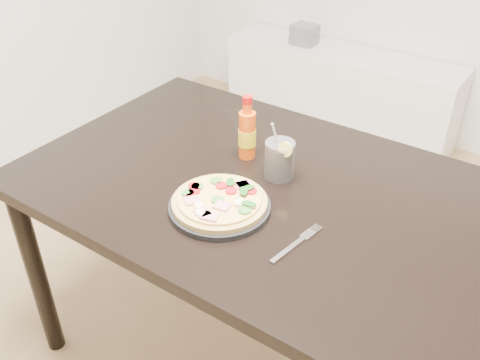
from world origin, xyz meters
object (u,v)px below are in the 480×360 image
Objects in this scene: hot_sauce_bottle at (247,134)px; dining_table at (263,207)px; media_console at (339,91)px; plate at (220,207)px; pizza at (220,201)px; fork at (298,242)px; cola_cup at (279,160)px.

dining_table is at bearing -38.37° from hot_sauce_bottle.
dining_table reaches higher than media_console.
plate is 2.02m from media_console.
media_console is (-0.41, 1.62, -0.58)m from hot_sauce_bottle.
pizza is 0.24m from fork.
plate is 0.02m from pizza.
cola_cup is 0.13× the size of media_console.
media_console is at bearing 104.98° from pizza.
pizza is 0.29m from hot_sauce_bottle.
hot_sauce_bottle reaches higher than media_console.
plate is at bearing -71.13° from hot_sauce_bottle.
pizza is at bearing -171.72° from fork.
fork reaches higher than dining_table.
plate is 1.56× the size of cola_cup.
dining_table is 0.19m from plate.
dining_table is 6.90× the size of hot_sauce_bottle.
dining_table is 5.12× the size of plate.
dining_table is 5.49× the size of pizza.
media_console is (-0.54, 1.72, -0.42)m from dining_table.
plate is 1.07× the size of pizza.
pizza is at bearing -101.64° from cola_cup.
media_console is at bearing 104.96° from plate.
cola_cup reaches higher than fork.
dining_table is 7.43× the size of fork.
media_console is (-0.55, 1.66, -0.55)m from cola_cup.
fork is (0.21, -0.17, 0.09)m from dining_table.
pizza is at bearing -71.00° from hot_sauce_bottle.
plate is 0.24m from cola_cup.
cola_cup is at bearing 75.96° from dining_table.
media_console is at bearing 120.43° from fork.
hot_sauce_bottle is (-0.12, 0.10, 0.16)m from dining_table.
cola_cup reaches higher than pizza.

